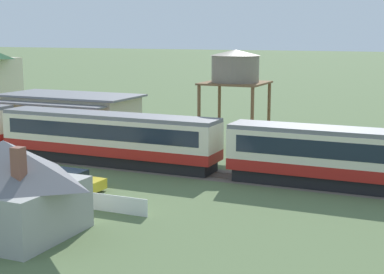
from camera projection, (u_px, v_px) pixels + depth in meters
The scene contains 7 objects.
ground_plane at pixel (256, 177), 43.17m from camera, with size 600.00×600.00×0.00m, color #566B42.
passenger_train at pixel (228, 146), 43.01m from camera, with size 79.22×3.09×4.10m.
railway_track at pixel (328, 187), 40.44m from camera, with size 126.11×3.60×0.04m.
station_building at pixel (71, 115), 59.43m from camera, with size 14.09×7.95×4.34m.
water_tower at pixel (235, 69), 50.35m from camera, with size 5.24×5.24×9.04m.
cottage_grey_roof_2 at pixel (6, 186), 30.65m from camera, with size 7.44×6.27×5.00m.
parked_car_yellow at pixel (70, 181), 39.54m from camera, with size 4.79×1.92×1.35m.
Camera 1 is at (12.81, -40.26, 10.47)m, focal length 55.00 mm.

